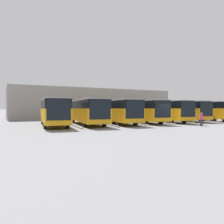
{
  "coord_description": "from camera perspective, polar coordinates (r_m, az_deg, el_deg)",
  "views": [
    {
      "loc": [
        17.89,
        20.17,
        2.11
      ],
      "look_at": [
        4.53,
        -5.79,
        1.55
      ],
      "focal_mm": 35.0,
      "sensor_mm": 36.0,
      "label": 1
    }
  ],
  "objects": [
    {
      "name": "pedestrian",
      "position": [
        27.13,
        22.3,
        -1.67
      ],
      "size": [
        0.37,
        0.37,
        1.56
      ],
      "rotation": [
        0.0,
        0.0,
        4.76
      ],
      "color": "#38384C",
      "rests_on": "ground_plane"
    },
    {
      "name": "bus_1",
      "position": [
        37.17,
        17.32,
        0.49
      ],
      "size": [
        4.0,
        11.85,
        3.13
      ],
      "rotation": [
        0.0,
        0.0,
        -0.13
      ],
      "color": "orange",
      "rests_on": "ground_plane"
    },
    {
      "name": "bus_4",
      "position": [
        29.09,
        1.07,
        0.39
      ],
      "size": [
        4.0,
        11.85,
        3.13
      ],
      "rotation": [
        0.0,
        0.0,
        -0.13
      ],
      "color": "orange",
      "rests_on": "ground_plane"
    },
    {
      "name": "curb_divider_2",
      "position": [
        31.38,
        12.3,
        -2.65
      ],
      "size": [
        1.16,
        7.14,
        0.15
      ],
      "primitive_type": "cube",
      "rotation": [
        0.0,
        0.0,
        -0.13
      ],
      "color": "#9E9E99",
      "rests_on": "ground_plane"
    },
    {
      "name": "curb_divider_4",
      "position": [
        26.7,
        -1.05,
        -3.28
      ],
      "size": [
        1.16,
        7.14,
        0.15
      ],
      "primitive_type": "cube",
      "rotation": [
        0.0,
        0.0,
        -0.13
      ],
      "color": "#9E9E99",
      "rests_on": "ground_plane"
    },
    {
      "name": "curb_divider_1",
      "position": [
        34.57,
        16.89,
        -2.33
      ],
      "size": [
        1.16,
        7.14,
        0.15
      ],
      "primitive_type": "cube",
      "rotation": [
        0.0,
        0.0,
        -0.13
      ],
      "color": "#9E9E99",
      "rests_on": "ground_plane"
    },
    {
      "name": "bus_5",
      "position": [
        27.49,
        -6.57,
        0.34
      ],
      "size": [
        4.0,
        11.85,
        3.13
      ],
      "rotation": [
        0.0,
        0.0,
        -0.13
      ],
      "color": "orange",
      "rests_on": "ground_plane"
    },
    {
      "name": "station_building",
      "position": [
        47.48,
        -5.1,
        2.2
      ],
      "size": [
        33.65,
        12.76,
        6.0
      ],
      "color": "gray",
      "rests_on": "ground_plane"
    },
    {
      "name": "bus_0",
      "position": [
        39.56,
        22.48,
        0.49
      ],
      "size": [
        4.0,
        11.85,
        3.13
      ],
      "rotation": [
        0.0,
        0.0,
        -0.13
      ],
      "color": "orange",
      "rests_on": "ground_plane"
    },
    {
      "name": "bus_2",
      "position": [
        33.95,
        13.13,
        0.46
      ],
      "size": [
        4.0,
        11.85,
        3.13
      ],
      "rotation": [
        0.0,
        0.0,
        -0.13
      ],
      "color": "orange",
      "rests_on": "ground_plane"
    },
    {
      "name": "curb_divider_0",
      "position": [
        36.94,
        22.44,
        -2.15
      ],
      "size": [
        1.16,
        7.14,
        0.15
      ],
      "primitive_type": "cube",
      "rotation": [
        0.0,
        0.0,
        -0.13
      ],
      "color": "#9E9E99",
      "rests_on": "ground_plane"
    },
    {
      "name": "curb_divider_3",
      "position": [
        28.97,
        6.0,
        -2.94
      ],
      "size": [
        1.16,
        7.14,
        0.15
      ],
      "primitive_type": "cube",
      "rotation": [
        0.0,
        0.0,
        -0.13
      ],
      "color": "#9E9E99",
      "rests_on": "ground_plane"
    },
    {
      "name": "bus_3",
      "position": [
        31.47,
        7.4,
        0.43
      ],
      "size": [
        4.0,
        11.85,
        3.13
      ],
      "rotation": [
        0.0,
        0.0,
        -0.13
      ],
      "color": "orange",
      "rests_on": "ground_plane"
    },
    {
      "name": "bus_6",
      "position": [
        26.53,
        -15.04,
        0.28
      ],
      "size": [
        4.0,
        11.85,
        3.13
      ],
      "rotation": [
        0.0,
        0.0,
        -0.13
      ],
      "color": "orange",
      "rests_on": "ground_plane"
    },
    {
      "name": "curb_divider_5",
      "position": [
        25.27,
        -9.54,
        -3.54
      ],
      "size": [
        1.16,
        7.14,
        0.15
      ],
      "primitive_type": "cube",
      "rotation": [
        0.0,
        0.0,
        -0.13
      ],
      "color": "#9E9E99",
      "rests_on": "ground_plane"
    },
    {
      "name": "ground_plane",
      "position": [
        27.04,
        14.32,
        -3.42
      ],
      "size": [
        600.0,
        600.0,
        0.0
      ],
      "primitive_type": "plane",
      "color": "gray"
    }
  ]
}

